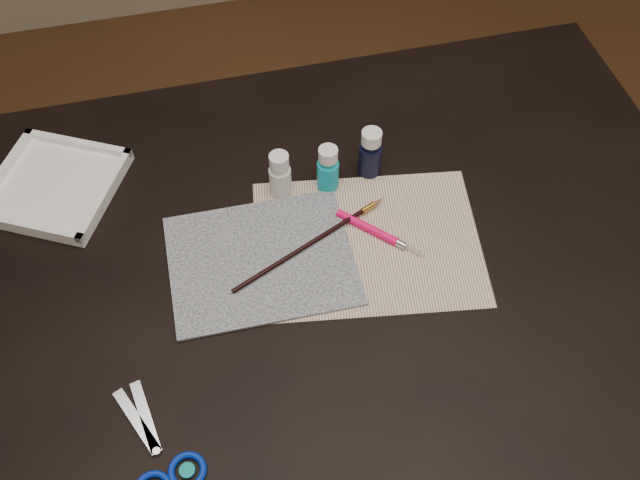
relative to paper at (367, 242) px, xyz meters
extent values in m
cube|color=#422614|center=(-0.08, -0.01, -0.76)|extent=(3.50, 3.50, 0.02)
cube|color=black|center=(-0.08, -0.01, -0.38)|extent=(1.30, 0.90, 0.75)
cube|color=silver|center=(0.00, 0.00, 0.00)|extent=(0.39, 0.32, 0.00)
cube|color=black|center=(-0.17, 0.00, 0.00)|extent=(0.29, 0.23, 0.00)
cylinder|color=silver|center=(-0.11, 0.13, 0.04)|extent=(0.04, 0.04, 0.09)
cylinder|color=#10A8C2|center=(-0.03, 0.13, 0.04)|extent=(0.04, 0.04, 0.09)
cylinder|color=black|center=(0.04, 0.14, 0.05)|extent=(0.05, 0.05, 0.09)
cube|color=white|center=(-0.48, 0.23, 0.01)|extent=(0.27, 0.27, 0.02)
camera|label=1|loc=(-0.23, -0.63, 0.92)|focal=40.00mm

